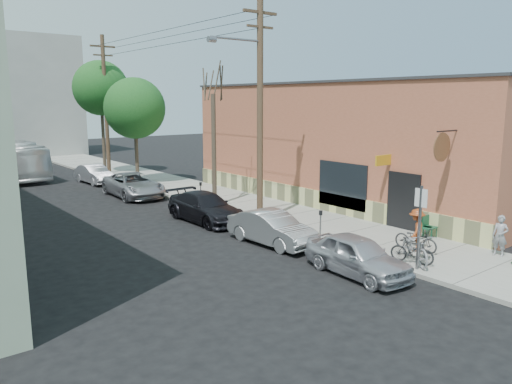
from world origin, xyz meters
TOP-DOWN VIEW (x-y plane):
  - ground at (0.00, 0.00)m, footprint 120.00×120.00m
  - sidewalk at (4.25, 11.00)m, footprint 4.50×58.00m
  - cafe_building at (8.99, 4.99)m, footprint 6.60×20.20m
  - sign_post at (2.35, -4.51)m, footprint 0.07×0.45m
  - parking_meter_near at (2.25, -0.17)m, footprint 0.14×0.14m
  - parking_meter_far at (2.25, 8.62)m, footprint 0.14×0.14m
  - utility_pole_near at (2.39, 3.87)m, footprint 3.57×0.28m
  - utility_pole_far at (2.45, 21.42)m, footprint 1.80×0.28m
  - tree_bare at (2.80, 8.13)m, footprint 0.24×0.24m
  - tree_leafy_mid at (2.80, 17.43)m, footprint 4.00×4.00m
  - tree_leafy_far at (2.80, 23.09)m, footprint 4.04×4.04m
  - patio_chair_a at (5.91, -2.49)m, footprint 0.63×0.63m
  - patio_chair_b at (6.13, -2.55)m, footprint 0.52×0.52m
  - patron_grey at (5.91, -5.48)m, footprint 0.42×0.58m
  - cyclist at (4.10, -3.27)m, footprint 1.17×0.93m
  - cyclist_bike at (4.10, -3.27)m, footprint 0.73×1.73m
  - parked_bike_a at (2.72, -4.05)m, footprint 0.83×1.55m
  - parked_bike_b at (2.86, -4.07)m, footprint 1.71×2.10m
  - car_0 at (0.69, -3.36)m, footprint 1.84×3.99m
  - car_1 at (0.80, 1.08)m, footprint 1.59×4.07m
  - car_2 at (0.80, 5.92)m, footprint 1.98×4.71m
  - car_3 at (0.80, 13.74)m, footprint 2.58×5.18m
  - car_4 at (0.80, 19.96)m, footprint 1.58×3.95m
  - bus at (-2.86, 26.01)m, footprint 2.57×9.77m

SIDE VIEW (x-z plane):
  - ground at x=0.00m, z-range 0.00..0.00m
  - sidewalk at x=4.25m, z-range 0.00..0.15m
  - patio_chair_a at x=5.91m, z-range 0.15..1.03m
  - patio_chair_b at x=6.13m, z-range 0.15..1.03m
  - cyclist_bike at x=4.10m, z-range 0.15..1.04m
  - parked_bike_a at x=2.72m, z-range 0.15..1.05m
  - car_4 at x=0.80m, z-range 0.00..1.28m
  - car_1 at x=0.80m, z-range 0.00..1.32m
  - car_0 at x=0.69m, z-range 0.00..1.32m
  - car_2 at x=0.80m, z-range 0.00..1.36m
  - parked_bike_b at x=2.86m, z-range 0.15..1.22m
  - car_3 at x=0.80m, z-range 0.00..1.41m
  - patron_grey at x=5.91m, z-range 0.15..1.63m
  - cyclist at x=4.10m, z-range 0.15..1.73m
  - parking_meter_near at x=2.25m, z-range 0.36..1.60m
  - parking_meter_far at x=2.25m, z-range 0.36..1.60m
  - bus at x=-2.86m, z-range 0.00..2.70m
  - sign_post at x=2.35m, z-range 0.43..3.23m
  - tree_bare at x=2.80m, z-range 0.15..5.97m
  - cafe_building at x=8.99m, z-range 0.00..6.61m
  - tree_leafy_mid at x=2.80m, z-range 1.63..8.61m
  - utility_pole_far at x=2.45m, z-range 0.34..10.34m
  - utility_pole_near at x=2.39m, z-range 0.41..10.41m
  - tree_leafy_far at x=2.80m, z-range 2.31..10.71m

